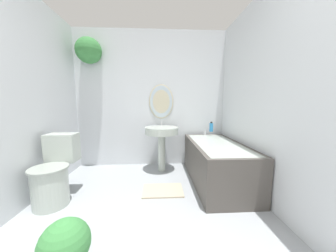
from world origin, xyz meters
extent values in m
cube|color=silver|center=(0.00, 2.83, 1.20)|extent=(2.74, 0.06, 2.40)
ellipsoid|color=beige|center=(0.18, 2.78, 1.16)|extent=(0.44, 0.02, 0.61)
ellipsoid|color=silver|center=(0.18, 2.78, 1.16)|extent=(0.40, 0.01, 0.57)
cylinder|color=#47474C|center=(-1.00, 2.68, 2.08)|extent=(0.19, 0.19, 0.10)
sphere|color=#3D8442|center=(-1.00, 2.68, 1.99)|extent=(0.41, 0.41, 0.41)
cube|color=silver|center=(1.34, 1.40, 1.20)|extent=(0.06, 2.92, 2.40)
cylinder|color=#B2BCB2|center=(-1.06, 1.55, 0.21)|extent=(0.36, 0.36, 0.41)
cylinder|color=#97A097|center=(-1.06, 1.55, 0.43)|extent=(0.39, 0.39, 0.02)
cube|color=#B2BCB2|center=(-1.06, 1.83, 0.59)|extent=(0.35, 0.21, 0.34)
cylinder|color=#B2BCB2|center=(0.18, 2.48, 0.32)|extent=(0.12, 0.12, 0.63)
cylinder|color=#B2BCB2|center=(0.18, 2.48, 0.69)|extent=(0.55, 0.55, 0.11)
cylinder|color=silver|center=(0.18, 2.64, 0.79)|extent=(0.02, 0.02, 0.10)
cube|color=#4C4742|center=(0.95, 2.03, 0.28)|extent=(0.68, 1.44, 0.57)
cube|color=#B2BCB2|center=(0.95, 2.03, 0.55)|extent=(0.58, 1.34, 0.04)
cylinder|color=silver|center=(0.95, 2.65, 0.61)|extent=(0.04, 0.04, 0.08)
cylinder|color=#2D84C6|center=(1.04, 2.58, 0.72)|extent=(0.06, 0.06, 0.14)
cylinder|color=black|center=(1.04, 2.58, 0.80)|extent=(0.03, 0.03, 0.02)
sphere|color=#3D8442|center=(-0.44, 0.69, 0.27)|extent=(0.29, 0.29, 0.29)
cube|color=#B7A88E|center=(0.18, 1.79, 0.01)|extent=(0.52, 0.35, 0.02)
camera|label=1|loc=(0.14, -0.27, 1.11)|focal=18.00mm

